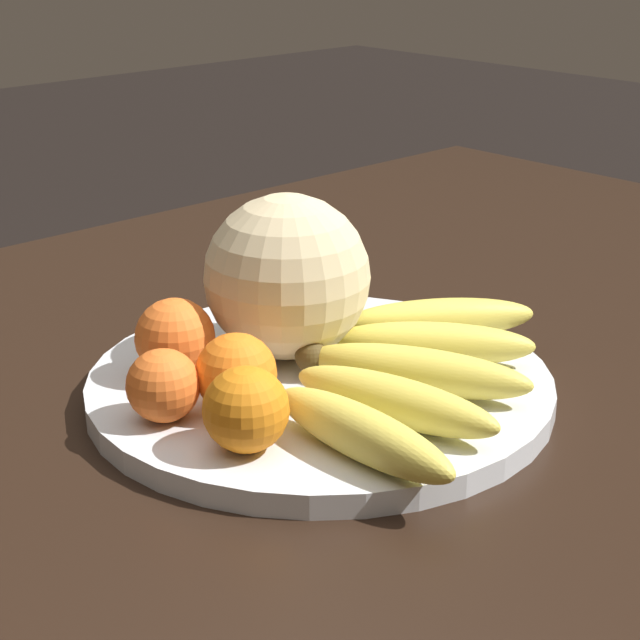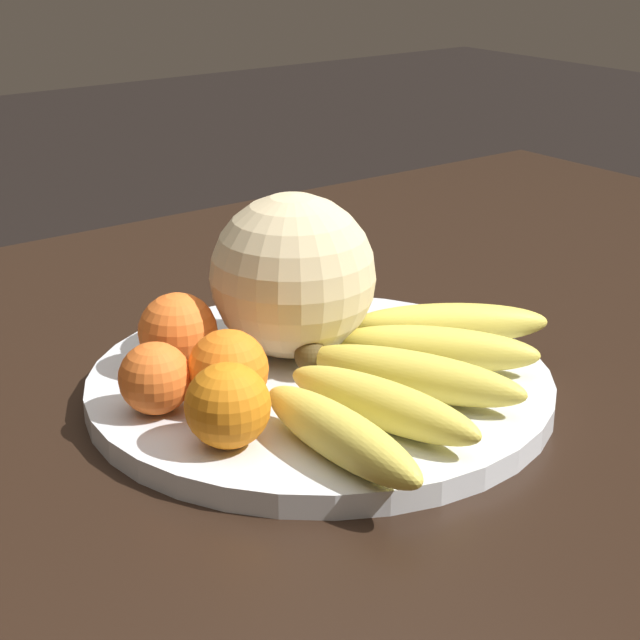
{
  "view_description": "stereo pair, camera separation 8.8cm",
  "coord_description": "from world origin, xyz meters",
  "px_view_note": "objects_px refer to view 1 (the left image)",
  "views": [
    {
      "loc": [
        0.61,
        0.65,
        1.16
      ],
      "look_at": [
        0.05,
        0.05,
        0.84
      ],
      "focal_mm": 60.0,
      "sensor_mm": 36.0,
      "label": 1
    },
    {
      "loc": [
        0.54,
        0.7,
        1.16
      ],
      "look_at": [
        0.05,
        0.05,
        0.84
      ],
      "focal_mm": 60.0,
      "sensor_mm": 36.0,
      "label": 2
    }
  ],
  "objects_px": {
    "kitchen_table": "(324,449)",
    "produce_tag": "(206,382)",
    "orange_front_left": "(175,338)",
    "orange_back_left": "(246,409)",
    "banana_bunch": "(409,370)",
    "orange_mid_center": "(163,385)",
    "fruit_bowl": "(320,384)",
    "melon": "(287,277)",
    "orange_front_right": "(236,373)"
  },
  "relations": [
    {
      "from": "fruit_bowl",
      "to": "melon",
      "type": "relative_size",
      "value": 2.72
    },
    {
      "from": "orange_front_left",
      "to": "produce_tag",
      "type": "bearing_deg",
      "value": 102.66
    },
    {
      "from": "fruit_bowl",
      "to": "melon",
      "type": "xyz_separation_m",
      "value": [
        -0.01,
        -0.05,
        0.08
      ]
    },
    {
      "from": "orange_front_left",
      "to": "produce_tag",
      "type": "distance_m",
      "value": 0.05
    },
    {
      "from": "fruit_bowl",
      "to": "orange_back_left",
      "type": "xyz_separation_m",
      "value": [
        0.13,
        0.06,
        0.04
      ]
    },
    {
      "from": "orange_front_left",
      "to": "orange_back_left",
      "type": "bearing_deg",
      "value": 74.44
    },
    {
      "from": "fruit_bowl",
      "to": "orange_front_left",
      "type": "relative_size",
      "value": 5.82
    },
    {
      "from": "melon",
      "to": "kitchen_table",
      "type": "bearing_deg",
      "value": 171.48
    },
    {
      "from": "fruit_bowl",
      "to": "produce_tag",
      "type": "distance_m",
      "value": 0.1
    },
    {
      "from": "fruit_bowl",
      "to": "orange_front_left",
      "type": "height_order",
      "value": "orange_front_left"
    },
    {
      "from": "banana_bunch",
      "to": "orange_mid_center",
      "type": "distance_m",
      "value": 0.2
    },
    {
      "from": "melon",
      "to": "banana_bunch",
      "type": "xyz_separation_m",
      "value": [
        -0.02,
        0.13,
        -0.05
      ]
    },
    {
      "from": "orange_back_left",
      "to": "produce_tag",
      "type": "xyz_separation_m",
      "value": [
        -0.05,
        -0.11,
        -0.03
      ]
    },
    {
      "from": "produce_tag",
      "to": "fruit_bowl",
      "type": "bearing_deg",
      "value": -167.64
    },
    {
      "from": "kitchen_table",
      "to": "banana_bunch",
      "type": "xyz_separation_m",
      "value": [
        0.02,
        0.12,
        0.13
      ]
    },
    {
      "from": "orange_front_left",
      "to": "orange_back_left",
      "type": "distance_m",
      "value": 0.15
    },
    {
      "from": "melon",
      "to": "orange_mid_center",
      "type": "distance_m",
      "value": 0.16
    },
    {
      "from": "kitchen_table",
      "to": "banana_bunch",
      "type": "height_order",
      "value": "banana_bunch"
    },
    {
      "from": "orange_front_left",
      "to": "orange_front_right",
      "type": "distance_m",
      "value": 0.09
    },
    {
      "from": "fruit_bowl",
      "to": "orange_mid_center",
      "type": "xyz_separation_m",
      "value": [
        0.14,
        -0.02,
        0.04
      ]
    },
    {
      "from": "banana_bunch",
      "to": "orange_front_left",
      "type": "xyz_separation_m",
      "value": [
        0.12,
        -0.16,
        0.01
      ]
    },
    {
      "from": "banana_bunch",
      "to": "orange_front_left",
      "type": "bearing_deg",
      "value": -170.93
    },
    {
      "from": "orange_front_right",
      "to": "orange_mid_center",
      "type": "height_order",
      "value": "orange_front_right"
    },
    {
      "from": "kitchen_table",
      "to": "produce_tag",
      "type": "distance_m",
      "value": 0.17
    },
    {
      "from": "banana_bunch",
      "to": "orange_mid_center",
      "type": "bearing_deg",
      "value": -146.68
    },
    {
      "from": "orange_mid_center",
      "to": "produce_tag",
      "type": "relative_size",
      "value": 0.69
    },
    {
      "from": "orange_front_left",
      "to": "orange_back_left",
      "type": "height_order",
      "value": "orange_front_left"
    },
    {
      "from": "orange_mid_center",
      "to": "orange_back_left",
      "type": "xyz_separation_m",
      "value": [
        -0.02,
        0.08,
        0.0
      ]
    },
    {
      "from": "melon",
      "to": "orange_front_left",
      "type": "distance_m",
      "value": 0.11
    },
    {
      "from": "orange_front_right",
      "to": "orange_back_left",
      "type": "xyz_separation_m",
      "value": [
        0.03,
        0.05,
        -0.0
      ]
    },
    {
      "from": "fruit_bowl",
      "to": "orange_front_right",
      "type": "relative_size",
      "value": 6.13
    },
    {
      "from": "orange_front_right",
      "to": "orange_mid_center",
      "type": "relative_size",
      "value": 1.12
    },
    {
      "from": "orange_front_right",
      "to": "produce_tag",
      "type": "xyz_separation_m",
      "value": [
        -0.01,
        -0.06,
        -0.03
      ]
    },
    {
      "from": "orange_mid_center",
      "to": "produce_tag",
      "type": "bearing_deg",
      "value": -154.61
    },
    {
      "from": "orange_mid_center",
      "to": "orange_front_left",
      "type": "bearing_deg",
      "value": -132.11
    },
    {
      "from": "kitchen_table",
      "to": "melon",
      "type": "height_order",
      "value": "melon"
    },
    {
      "from": "kitchen_table",
      "to": "orange_back_left",
      "type": "height_order",
      "value": "orange_back_left"
    },
    {
      "from": "fruit_bowl",
      "to": "orange_front_right",
      "type": "height_order",
      "value": "orange_front_right"
    },
    {
      "from": "orange_mid_center",
      "to": "orange_back_left",
      "type": "relative_size",
      "value": 0.9
    },
    {
      "from": "orange_front_right",
      "to": "orange_back_left",
      "type": "relative_size",
      "value": 1.0
    },
    {
      "from": "orange_front_right",
      "to": "produce_tag",
      "type": "bearing_deg",
      "value": -102.54
    },
    {
      "from": "kitchen_table",
      "to": "orange_front_left",
      "type": "bearing_deg",
      "value": -14.68
    },
    {
      "from": "orange_front_left",
      "to": "orange_back_left",
      "type": "xyz_separation_m",
      "value": [
        0.04,
        0.14,
        -0.0
      ]
    },
    {
      "from": "orange_front_left",
      "to": "orange_mid_center",
      "type": "xyz_separation_m",
      "value": [
        0.06,
        0.06,
        -0.01
      ]
    },
    {
      "from": "orange_mid_center",
      "to": "orange_back_left",
      "type": "bearing_deg",
      "value": 101.33
    },
    {
      "from": "fruit_bowl",
      "to": "produce_tag",
      "type": "xyz_separation_m",
      "value": [
        0.08,
        -0.05,
        0.01
      ]
    },
    {
      "from": "melon",
      "to": "fruit_bowl",
      "type": "bearing_deg",
      "value": 79.05
    },
    {
      "from": "orange_front_right",
      "to": "banana_bunch",
      "type": "bearing_deg",
      "value": 150.68
    },
    {
      "from": "kitchen_table",
      "to": "fruit_bowl",
      "type": "bearing_deg",
      "value": 44.0
    },
    {
      "from": "kitchen_table",
      "to": "orange_mid_center",
      "type": "relative_size",
      "value": 27.92
    }
  ]
}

